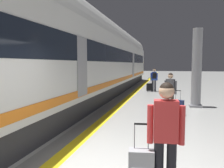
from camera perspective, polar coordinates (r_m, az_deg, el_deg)
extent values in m
cube|color=yellow|center=(14.05, 4.54, -3.08)|extent=(0.36, 80.00, 0.01)
cube|color=slate|center=(14.10, 3.24, -3.04)|extent=(0.61, 80.00, 0.01)
cube|color=#38383D|center=(13.00, -5.73, -2.21)|extent=(2.67, 30.97, 0.70)
cube|color=silver|center=(12.89, -5.80, 5.75)|extent=(2.90, 32.26, 2.90)
cylinder|color=silver|center=(12.99, -5.86, 11.94)|extent=(2.84, 31.61, 2.84)
cube|color=black|center=(12.90, -5.82, 7.30)|extent=(2.93, 30.32, 0.80)
cube|color=orange|center=(12.93, -5.76, 0.65)|extent=(2.94, 31.61, 0.24)
cone|color=silver|center=(29.90, 5.41, 4.89)|extent=(2.75, 2.60, 2.75)
cube|color=gray|center=(7.85, -7.46, 4.33)|extent=(0.02, 0.90, 2.00)
cube|color=gray|center=(19.62, 5.38, 4.79)|extent=(0.02, 0.90, 2.00)
cube|color=red|center=(3.45, 13.38, -9.03)|extent=(0.36, 0.23, 0.61)
cylinder|color=red|center=(3.47, 17.14, -9.87)|extent=(0.09, 0.09, 0.57)
cylinder|color=red|center=(3.44, 9.58, -9.87)|extent=(0.09, 0.09, 0.57)
sphere|color=tan|center=(3.37, 13.54, -1.74)|extent=(0.23, 0.23, 0.23)
sphere|color=black|center=(3.36, 13.54, -1.31)|extent=(0.21, 0.21, 0.21)
cylinder|color=gray|center=(3.56, 9.10, -12.88)|extent=(0.02, 0.02, 0.38)
cylinder|color=gray|center=(3.56, 5.66, -12.87)|extent=(0.02, 0.02, 0.38)
cube|color=black|center=(3.51, 7.42, -9.93)|extent=(0.22, 0.05, 0.02)
cylinder|color=brown|center=(9.58, 13.86, -4.63)|extent=(0.13, 0.13, 0.81)
cylinder|color=brown|center=(9.53, 14.84, -4.71)|extent=(0.13, 0.13, 0.81)
cube|color=#4C4C51|center=(9.46, 14.44, -0.52)|extent=(0.37, 0.29, 0.58)
cylinder|color=#4C4C51|center=(9.55, 13.25, -0.74)|extent=(0.09, 0.09, 0.54)
cylinder|color=#4C4C51|center=(9.41, 15.67, -0.88)|extent=(0.09, 0.09, 0.54)
sphere|color=tan|center=(9.43, 14.50, 1.98)|extent=(0.21, 0.21, 0.21)
sphere|color=black|center=(9.43, 14.50, 2.13)|extent=(0.20, 0.20, 0.20)
cube|color=#19234C|center=(9.30, 16.34, -5.50)|extent=(0.44, 0.37, 0.52)
cube|color=#19234C|center=(9.42, 16.64, -5.78)|extent=(0.28, 0.16, 0.29)
cylinder|color=black|center=(9.36, 15.32, -7.23)|extent=(0.05, 0.06, 0.06)
cylinder|color=black|center=(9.24, 16.91, -7.43)|extent=(0.05, 0.06, 0.06)
cylinder|color=gray|center=(9.23, 15.67, -2.73)|extent=(0.02, 0.02, 0.38)
cylinder|color=gray|center=(9.14, 16.85, -2.83)|extent=(0.02, 0.02, 0.38)
cube|color=black|center=(9.16, 16.29, -1.60)|extent=(0.21, 0.13, 0.02)
cylinder|color=#383842|center=(16.66, 10.19, -0.44)|extent=(0.14, 0.14, 0.83)
cylinder|color=#383842|center=(16.69, 10.79, -0.44)|extent=(0.14, 0.14, 0.83)
cube|color=blue|center=(16.62, 10.53, 1.99)|extent=(0.37, 0.27, 0.59)
cylinder|color=blue|center=(16.59, 9.78, 1.83)|extent=(0.09, 0.09, 0.55)
cylinder|color=blue|center=(16.67, 11.25, 1.82)|extent=(0.09, 0.09, 0.55)
sphere|color=beige|center=(16.60, 10.55, 3.45)|extent=(0.22, 0.22, 0.22)
sphere|color=black|center=(16.60, 10.55, 3.53)|extent=(0.20, 0.20, 0.20)
cube|color=black|center=(16.47, 10.63, 2.03)|extent=(0.28, 0.20, 0.39)
cube|color=black|center=(16.57, 9.35, -0.77)|extent=(0.43, 0.33, 0.53)
cube|color=black|center=(16.69, 9.25, -0.95)|extent=(0.30, 0.11, 0.29)
cylinder|color=black|center=(16.50, 8.91, -1.81)|extent=(0.04, 0.06, 0.06)
cylinder|color=black|center=(16.57, 9.87, -1.80)|extent=(0.04, 0.06, 0.06)
cylinder|color=gray|center=(16.45, 9.07, 0.79)|extent=(0.02, 0.02, 0.38)
cylinder|color=gray|center=(16.50, 9.77, 0.79)|extent=(0.02, 0.02, 0.38)
cube|color=black|center=(16.46, 9.43, 1.45)|extent=(0.22, 0.09, 0.02)
cylinder|color=gray|center=(11.12, 20.49, 3.75)|extent=(0.44, 0.44, 3.60)
cube|color=gray|center=(11.29, 20.22, -5.16)|extent=(0.56, 0.56, 0.10)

